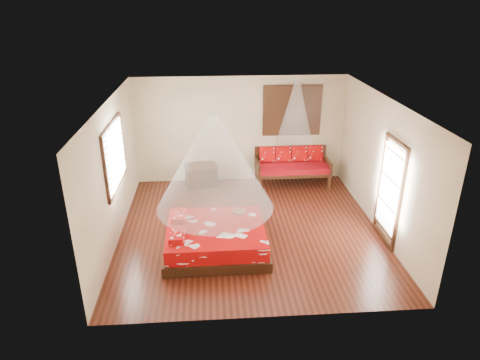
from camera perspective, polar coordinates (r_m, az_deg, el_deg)
name	(u,v)px	position (r m, az deg, el deg)	size (l,w,h in m)	color
room	(250,169)	(8.69, 1.36, 1.45)	(5.54, 5.54, 2.84)	black
bed	(215,238)	(8.52, -3.32, -7.74)	(2.01, 1.83, 0.63)	black
daybed	(292,165)	(11.40, 6.94, 2.04)	(1.93, 0.86, 0.97)	black
storage_chest	(201,175)	(11.35, -5.19, 0.71)	(0.92, 0.74, 0.56)	black
shutter_panel	(292,111)	(11.29, 6.97, 9.18)	(1.52, 0.06, 1.32)	black
window_left	(115,155)	(8.94, -16.33, 3.17)	(0.10, 1.74, 1.34)	black
glazed_door	(389,192)	(8.96, 19.29, -1.56)	(0.08, 1.02, 2.16)	black
wine_tray	(239,209)	(8.91, -0.12, -3.92)	(0.28, 0.28, 0.23)	brown
mosquito_net_main	(214,163)	(7.81, -3.47, 2.34)	(2.21, 2.21, 1.80)	white
mosquito_net_daybed	(296,111)	(10.82, 7.45, 9.07)	(0.90, 0.90, 1.50)	white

